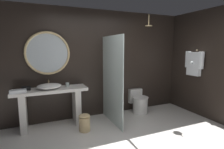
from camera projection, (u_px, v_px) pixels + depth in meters
name	position (u px, v px, depth m)	size (l,w,h in m)	color
back_wall_panel	(99.00, 64.00, 4.40)	(4.80, 0.10, 2.60)	black
side_wall_right	(206.00, 64.00, 4.28)	(0.10, 2.47, 2.60)	black
vanity_counter	(51.00, 102.00, 3.76)	(1.51, 0.49, 0.85)	silver
vessel_sink	(49.00, 86.00, 3.69)	(0.50, 0.41, 0.16)	white
tumbler_cup	(67.00, 85.00, 3.90)	(0.08, 0.08, 0.09)	silver
tissue_box	(26.00, 88.00, 3.57)	(0.17, 0.12, 0.08)	black
round_wall_mirror	(48.00, 53.00, 3.81)	(0.94, 0.05, 0.94)	#D6B77F
shower_glass_panel	(112.00, 80.00, 3.93)	(0.02, 1.12, 1.96)	silver
rain_shower_head	(149.00, 25.00, 4.33)	(0.17, 0.17, 0.28)	#D6B77F
hanging_bathrobe	(194.00, 63.00, 4.42)	(0.20, 0.53, 0.65)	#D6B77F
toilet	(139.00, 102.00, 4.67)	(0.41, 0.57, 0.59)	white
waste_bin	(85.00, 122.00, 3.62)	(0.23, 0.23, 0.36)	#D6B77F
folded_hand_towel	(18.00, 91.00, 3.35)	(0.29, 0.15, 0.06)	white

